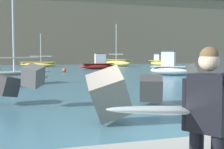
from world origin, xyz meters
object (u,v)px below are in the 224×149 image
Objects in this scene: boat_near_right at (98,64)px; boat_far_left at (8,78)px; mooring_buoy_inner at (64,70)px; boat_mid_left at (160,62)px; boat_near_centre at (171,68)px; boat_near_left at (38,64)px; surfer_with_board at (197,118)px; boat_far_centre at (118,62)px.

boat_near_right is 0.81× the size of boat_far_left.
mooring_buoy_inner is at bearing -134.97° from boat_near_right.
boat_near_centre is at bearing -113.80° from boat_mid_left.
boat_near_centre is at bearing 20.93° from boat_far_left.
mooring_buoy_inner is (1.85, -15.55, -0.22)m from boat_near_left.
boat_near_centre is 0.74× the size of boat_far_left.
boat_near_right is 10.78× the size of mooring_buoy_inner.
boat_far_left is (-14.38, -5.50, -0.22)m from boat_near_centre.
boat_near_left is at bearing 88.41° from surfer_with_board.
boat_near_right is at bearing -150.85° from boat_mid_left.
boat_far_centre is at bearing 59.06° from boat_far_left.
boat_far_left is at bearing -120.94° from boat_far_centre.
boat_far_centre reaches higher than surfer_with_board.
boat_mid_left is (8.94, 20.28, -0.02)m from boat_near_centre.
surfer_with_board is at bearing -103.19° from boat_near_right.
boat_near_centre is at bearing -74.88° from boat_near_right.
boat_far_centre is at bearing -6.76° from boat_near_left.
mooring_buoy_inner is (5.52, 13.51, -0.26)m from boat_far_left.
boat_far_left reaches higher than mooring_buoy_inner.
boat_mid_left is at bearing 29.15° from boat_near_right.
boat_near_right is at bearing 45.03° from mooring_buoy_inner.
boat_near_right is at bearing 105.12° from boat_near_centre.
boat_far_left reaches higher than boat_near_right.
boat_near_left reaches higher than surfer_with_board.
boat_far_centre is (2.13, 22.04, -0.08)m from boat_near_centre.
boat_mid_left is at bearing 47.86° from boat_far_left.
boat_far_left is at bearing -119.87° from boat_near_right.
boat_far_left is (-2.39, 17.06, -0.80)m from surfer_with_board.
boat_near_right is (-3.59, 13.29, -0.06)m from boat_near_centre.
boat_near_left is 0.90× the size of boat_far_centre.
surfer_with_board is at bearing -91.59° from boat_near_left.
boat_near_centre is 22.16m from boat_mid_left.
boat_near_left is 1.45× the size of boat_near_centre.
boat_far_centre is (5.72, 8.75, -0.02)m from boat_near_right.
boat_mid_left is at bearing -14.51° from boat_far_centre.
boat_mid_left is (19.65, -3.29, 0.23)m from boat_near_left.
boat_far_centre is (14.12, 44.60, -0.66)m from surfer_with_board.
boat_far_left is 32.11m from boat_far_centre.
boat_far_left is (-3.67, -29.06, 0.04)m from boat_near_left.
boat_far_centre is 17.83m from mooring_buoy_inner.
boat_far_left reaches higher than surfer_with_board.
boat_near_right reaches higher than boat_mid_left.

